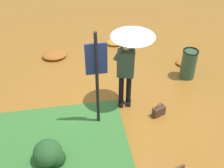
% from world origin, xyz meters
% --- Properties ---
extents(ground_plane, '(18.00, 18.00, 0.00)m').
position_xyz_m(ground_plane, '(0.00, 0.00, 0.00)').
color(ground_plane, '#9E6623').
extents(person_with_umbrella, '(0.96, 0.96, 2.04)m').
position_xyz_m(person_with_umbrella, '(0.29, 0.07, 1.55)').
color(person_with_umbrella, black).
rests_on(person_with_umbrella, ground_plane).
extents(info_sign_post, '(0.44, 0.07, 2.30)m').
position_xyz_m(info_sign_post, '(-0.50, -0.46, 1.44)').
color(info_sign_post, black).
rests_on(info_sign_post, ground_plane).
extents(handbag, '(0.33, 0.25, 0.37)m').
position_xyz_m(handbag, '(0.92, -0.48, 0.13)').
color(handbag, '#4C3323').
rests_on(handbag, ground_plane).
extents(trash_bin, '(0.42, 0.42, 0.83)m').
position_xyz_m(trash_bin, '(2.12, 0.87, 0.42)').
color(trash_bin, '#2D5138').
rests_on(trash_bin, ground_plane).
extents(shrub_cluster, '(0.63, 0.57, 0.51)m').
position_xyz_m(shrub_cluster, '(-1.59, -1.41, 0.24)').
color(shrub_cluster, '#285628').
rests_on(shrub_cluster, ground_plane).
extents(leaf_pile_near_person, '(0.57, 0.46, 0.13)m').
position_xyz_m(leaf_pile_near_person, '(0.50, 2.96, 0.06)').
color(leaf_pile_near_person, '#C68428').
rests_on(leaf_pile_near_person, ground_plane).
extents(leaf_pile_by_bench, '(0.50, 0.40, 0.11)m').
position_xyz_m(leaf_pile_by_bench, '(2.29, 1.46, 0.05)').
color(leaf_pile_by_bench, '#A86023').
rests_on(leaf_pile_by_bench, ground_plane).
extents(leaf_pile_far_path, '(0.73, 0.58, 0.16)m').
position_xyz_m(leaf_pile_far_path, '(-1.43, 2.48, 0.08)').
color(leaf_pile_far_path, '#A86023').
rests_on(leaf_pile_far_path, ground_plane).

